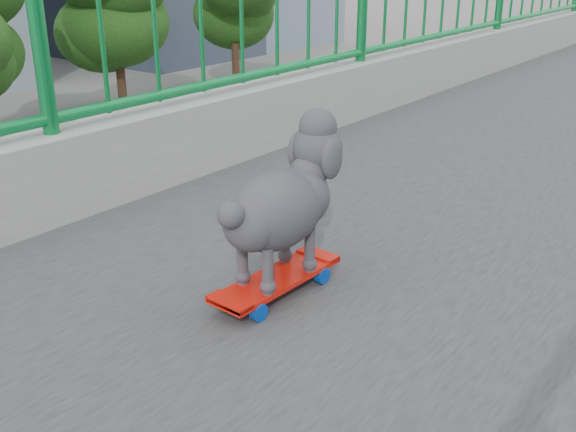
{
  "coord_description": "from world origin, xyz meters",
  "views": [
    {
      "loc": [
        0.63,
        -1.29,
        7.9
      ],
      "look_at": [
        -0.41,
        0.05,
        7.22
      ],
      "focal_mm": 42.0,
      "sensor_mm": 36.0,
      "label": 1
    }
  ],
  "objects_px": {
    "skateboard": "(277,281)",
    "car_2": "(112,253)",
    "car_1": "(352,208)",
    "car_3": "(256,147)",
    "poodle": "(283,201)"
  },
  "relations": [
    {
      "from": "car_1",
      "to": "car_3",
      "type": "distance_m",
      "value": 7.13
    },
    {
      "from": "poodle",
      "to": "car_2",
      "type": "height_order",
      "value": "poodle"
    },
    {
      "from": "skateboard",
      "to": "car_1",
      "type": "distance_m",
      "value": 18.09
    },
    {
      "from": "skateboard",
      "to": "poodle",
      "type": "distance_m",
      "value": 0.23
    },
    {
      "from": "car_3",
      "to": "car_1",
      "type": "bearing_deg",
      "value": 153.85
    },
    {
      "from": "skateboard",
      "to": "car_2",
      "type": "relative_size",
      "value": 0.09
    },
    {
      "from": "car_1",
      "to": "car_2",
      "type": "bearing_deg",
      "value": -117.1
    },
    {
      "from": "car_1",
      "to": "car_3",
      "type": "relative_size",
      "value": 0.86
    },
    {
      "from": "skateboard",
      "to": "car_2",
      "type": "distance_m",
      "value": 15.89
    },
    {
      "from": "car_1",
      "to": "car_3",
      "type": "xyz_separation_m",
      "value": [
        -6.4,
        3.14,
        0.02
      ]
    },
    {
      "from": "skateboard",
      "to": "car_2",
      "type": "height_order",
      "value": "skateboard"
    },
    {
      "from": "car_1",
      "to": "poodle",
      "type": "bearing_deg",
      "value": -58.7
    },
    {
      "from": "poodle",
      "to": "car_3",
      "type": "relative_size",
      "value": 0.09
    },
    {
      "from": "poodle",
      "to": "skateboard",
      "type": "bearing_deg",
      "value": -90.0
    },
    {
      "from": "skateboard",
      "to": "car_2",
      "type": "bearing_deg",
      "value": 147.7
    }
  ]
}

